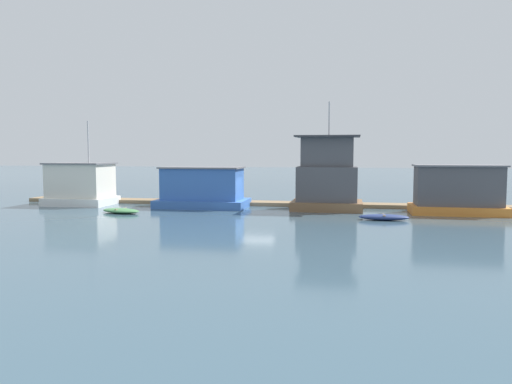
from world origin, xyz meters
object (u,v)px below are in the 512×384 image
Objects in this scene: houseboat_white at (81,185)px; mooring_post_centre at (316,194)px; dinghy_green at (121,211)px; houseboat_blue at (203,189)px; houseboat_brown at (327,178)px; houseboat_orange at (458,191)px; dinghy_navy at (384,217)px.

houseboat_white is 3.26× the size of mooring_post_centre.
dinghy_green is at bearing -156.28° from mooring_post_centre.
houseboat_brown is (9.92, -0.02, 0.98)m from houseboat_blue.
houseboat_blue reaches higher than dinghy_green.
houseboat_white is 20.46m from houseboat_brown.
houseboat_blue is at bearing 1.25° from houseboat_white.
houseboat_orange reaches higher than dinghy_navy.
houseboat_blue is 9.96m from houseboat_brown.
houseboat_blue is at bearing 45.74° from dinghy_green.
houseboat_brown is 15.59m from dinghy_green.
houseboat_orange is at bearing -5.52° from houseboat_brown.
houseboat_orange is 2.00× the size of dinghy_navy.
houseboat_blue is at bearing 177.28° from houseboat_orange.
dinghy_navy is (24.37, -4.92, -1.51)m from houseboat_white.
houseboat_brown reaches higher than dinghy_green.
houseboat_brown is 2.53× the size of dinghy_navy.
houseboat_blue is 2.21× the size of dinghy_navy.
houseboat_white is 0.85× the size of houseboat_brown.
mooring_post_centre reaches higher than dinghy_navy.
mooring_post_centre is (13.73, 6.03, 0.89)m from dinghy_green.
houseboat_brown is at bearing 174.48° from houseboat_orange.
houseboat_blue reaches higher than dinghy_navy.
houseboat_brown is at bearing 127.41° from dinghy_navy.
houseboat_brown is at bearing -0.09° from houseboat_blue.
houseboat_brown is at bearing -52.64° from mooring_post_centre.
houseboat_brown is 3.84× the size of mooring_post_centre.
dinghy_navy is at bearing -141.69° from houseboat_orange.
dinghy_navy is 8.01m from mooring_post_centre.
houseboat_orange is 3.04× the size of mooring_post_centre.
houseboat_brown is at bearing 18.27° from dinghy_green.
houseboat_brown is 2.06m from mooring_post_centre.
houseboat_orange reaches higher than mooring_post_centre.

